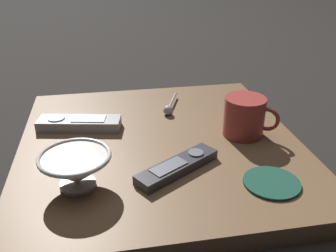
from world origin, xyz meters
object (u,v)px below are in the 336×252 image
(cereal_bowl, at_px, (76,169))
(tv_remote_far, at_px, (178,166))
(teaspoon, at_px, (169,108))
(tv_remote_near, at_px, (79,123))
(coffee_mug, at_px, (245,117))
(drink_coaster, at_px, (272,183))

(cereal_bowl, distance_m, tv_remote_far, 0.19)
(teaspoon, relative_size, tv_remote_near, 0.62)
(coffee_mug, xyz_separation_m, teaspoon, (-0.15, -0.15, -0.03))
(tv_remote_near, bearing_deg, coffee_mug, 75.20)
(cereal_bowl, xyz_separation_m, drink_coaster, (0.06, 0.35, -0.04))
(cereal_bowl, bearing_deg, coffee_mug, 110.56)
(tv_remote_far, relative_size, drink_coaster, 1.71)
(tv_remote_far, bearing_deg, drink_coaster, 65.83)
(teaspoon, distance_m, tv_remote_near, 0.23)
(tv_remote_near, bearing_deg, teaspoon, 102.72)
(teaspoon, bearing_deg, coffee_mug, 44.58)
(coffee_mug, distance_m, teaspoon, 0.21)
(coffee_mug, relative_size, teaspoon, 0.93)
(cereal_bowl, relative_size, coffee_mug, 1.14)
(cereal_bowl, xyz_separation_m, teaspoon, (-0.29, 0.22, -0.03))
(cereal_bowl, height_order, coffee_mug, coffee_mug)
(drink_coaster, bearing_deg, tv_remote_near, -129.44)
(cereal_bowl, height_order, teaspoon, cereal_bowl)
(tv_remote_near, distance_m, drink_coaster, 0.46)
(coffee_mug, xyz_separation_m, tv_remote_near, (-0.10, -0.37, -0.03))
(tv_remote_near, bearing_deg, cereal_bowl, 1.12)
(cereal_bowl, distance_m, coffee_mug, 0.39)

